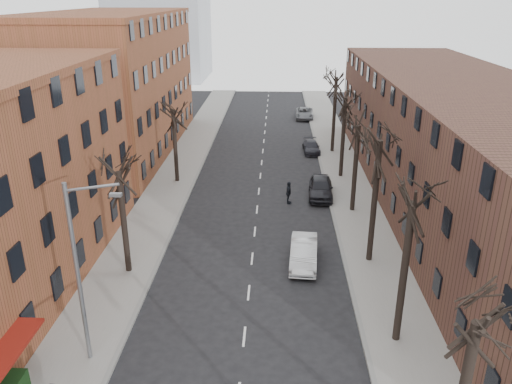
# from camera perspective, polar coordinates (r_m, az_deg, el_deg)

# --- Properties ---
(sidewalk_left) EXTENTS (4.00, 90.00, 0.15)m
(sidewalk_left) POSITION_cam_1_polar(r_m,az_deg,el_deg) (47.56, -9.22, 1.66)
(sidewalk_left) COLOR gray
(sidewalk_left) RESTS_ON ground
(sidewalk_right) EXTENTS (4.00, 90.00, 0.15)m
(sidewalk_right) POSITION_cam_1_polar(r_m,az_deg,el_deg) (47.06, 10.25, 1.37)
(sidewalk_right) COLOR gray
(sidewalk_right) RESTS_ON ground
(building_left_far) EXTENTS (12.00, 28.00, 14.00)m
(building_left_far) POSITION_cam_1_polar(r_m,az_deg,el_deg) (56.30, -16.03, 11.55)
(building_left_far) COLOR brown
(building_left_far) RESTS_ON ground
(building_right) EXTENTS (12.00, 50.00, 10.00)m
(building_right) POSITION_cam_1_polar(r_m,az_deg,el_deg) (42.85, 22.23, 4.98)
(building_right) COLOR #4A2E22
(building_right) RESTS_ON ground
(tree_right_b) EXTENTS (5.20, 5.20, 10.80)m
(tree_right_b) POSITION_cam_1_polar(r_m,az_deg,el_deg) (27.01, 15.64, -16.04)
(tree_right_b) COLOR black
(tree_right_b) RESTS_ON ground
(tree_right_c) EXTENTS (5.20, 5.20, 11.60)m
(tree_right_c) POSITION_cam_1_polar(r_m,az_deg,el_deg) (33.55, 12.75, -7.71)
(tree_right_c) COLOR black
(tree_right_c) RESTS_ON ground
(tree_right_d) EXTENTS (5.20, 5.20, 10.00)m
(tree_right_d) POSITION_cam_1_polar(r_m,az_deg,el_deg) (40.61, 10.90, -2.16)
(tree_right_d) COLOR black
(tree_right_d) RESTS_ON ground
(tree_right_e) EXTENTS (5.20, 5.20, 10.80)m
(tree_right_e) POSITION_cam_1_polar(r_m,az_deg,el_deg) (47.96, 9.62, 1.71)
(tree_right_e) COLOR black
(tree_right_e) RESTS_ON ground
(tree_right_f) EXTENTS (5.20, 5.20, 11.60)m
(tree_right_f) POSITION_cam_1_polar(r_m,az_deg,el_deg) (55.50, 8.68, 4.55)
(tree_right_f) COLOR black
(tree_right_f) RESTS_ON ground
(tree_left_a) EXTENTS (5.20, 5.20, 9.50)m
(tree_left_a) POSITION_cam_1_polar(r_m,az_deg,el_deg) (32.54, -14.29, -8.84)
(tree_left_a) COLOR black
(tree_left_a) RESTS_ON ground
(tree_left_b) EXTENTS (5.20, 5.20, 9.50)m
(tree_left_b) POSITION_cam_1_polar(r_m,az_deg,el_deg) (46.59, -8.97, 1.14)
(tree_left_b) COLOR black
(tree_left_b) RESTS_ON ground
(streetlight) EXTENTS (2.45, 0.22, 9.03)m
(streetlight) POSITION_cam_1_polar(r_m,az_deg,el_deg) (23.41, -19.41, -8.16)
(streetlight) COLOR slate
(streetlight) RESTS_ON ground
(silver_sedan) EXTENTS (1.99, 4.87, 1.57)m
(silver_sedan) POSITION_cam_1_polar(r_m,az_deg,el_deg) (32.25, 5.48, -6.90)
(silver_sedan) COLOR silver
(silver_sedan) RESTS_ON ground
(parked_car_near) EXTENTS (2.30, 5.10, 1.70)m
(parked_car_near) POSITION_cam_1_polar(r_m,az_deg,el_deg) (42.72, 7.40, 0.52)
(parked_car_near) COLOR black
(parked_car_near) RESTS_ON ground
(parked_car_mid) EXTENTS (1.88, 4.28, 1.22)m
(parked_car_mid) POSITION_cam_1_polar(r_m,az_deg,el_deg) (54.90, 6.34, 5.14)
(parked_car_mid) COLOR #202129
(parked_car_mid) RESTS_ON ground
(parked_car_far) EXTENTS (2.52, 5.21, 1.43)m
(parked_car_far) POSITION_cam_1_polar(r_m,az_deg,el_deg) (70.28, 5.55, 8.95)
(parked_car_far) COLOR slate
(parked_car_far) RESTS_ON ground
(pedestrian_crossing) EXTENTS (0.59, 1.16, 1.90)m
(pedestrian_crossing) POSITION_cam_1_polar(r_m,az_deg,el_deg) (41.05, 3.74, -0.09)
(pedestrian_crossing) COLOR black
(pedestrian_crossing) RESTS_ON ground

